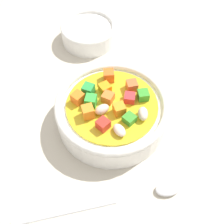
# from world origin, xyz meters

# --- Properties ---
(ground_plane) EXTENTS (1.40, 1.40, 0.02)m
(ground_plane) POSITION_xyz_m (0.00, 0.00, -0.01)
(ground_plane) COLOR #BAB2A0
(soup_bowl_main) EXTENTS (0.18, 0.18, 0.06)m
(soup_bowl_main) POSITION_xyz_m (0.00, 0.00, 0.03)
(soup_bowl_main) COLOR white
(soup_bowl_main) RESTS_ON ground_plane
(spoon) EXTENTS (0.21, 0.13, 0.01)m
(spoon) POSITION_xyz_m (-0.06, 0.12, 0.00)
(spoon) COLOR silver
(spoon) RESTS_ON ground_plane
(side_bowl_small) EXTENTS (0.11, 0.11, 0.04)m
(side_bowl_small) POSITION_xyz_m (0.11, -0.18, 0.02)
(side_bowl_small) COLOR white
(side_bowl_small) RESTS_ON ground_plane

